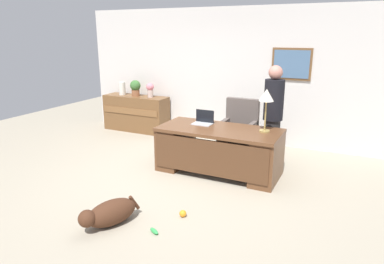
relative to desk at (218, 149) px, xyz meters
The scene contains 14 objects.
ground_plane 0.89m from the desk, 120.23° to the right, with size 12.00×12.00×0.00m, color #9E937F.
back_wall 2.17m from the desk, 101.55° to the left, with size 7.00×0.16×2.70m.
desk is the anchor object (origin of this frame).
credenza 3.08m from the desk, 149.52° to the left, with size 1.53×0.50×0.81m.
armchair 0.88m from the desk, 86.42° to the left, with size 0.60×0.59×1.05m.
person_standing 1.07m from the desk, 43.66° to the left, with size 0.32×0.32×1.70m.
dog_lying 2.15m from the desk, 105.07° to the right, with size 0.51×0.76×0.30m.
laptop 0.55m from the desk, 151.66° to the left, with size 0.32×0.22×0.22m.
desk_lamp 1.11m from the desk, 12.43° to the left, with size 0.22×0.22×0.66m.
vase_with_flowers 2.81m from the desk, 145.28° to the left, with size 0.17×0.17×0.32m.
vase_empty 3.45m from the desk, 152.63° to the left, with size 0.15×0.15×0.30m, color silver.
potted_plant 3.14m from the desk, 149.45° to the left, with size 0.24×0.24×0.36m.
dog_toy_ball 1.56m from the desk, 84.79° to the right, with size 0.09×0.09×0.09m, color orange.
dog_toy_bone 2.02m from the desk, 89.69° to the right, with size 0.15×0.05×0.05m, color green.
Camera 1 is at (2.31, -4.24, 2.19)m, focal length 32.47 mm.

